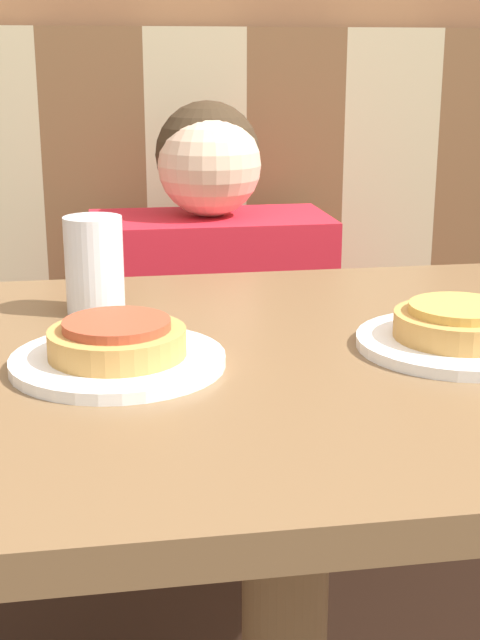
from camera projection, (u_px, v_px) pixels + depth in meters
name	position (u px, v px, depth m)	size (l,w,h in m)	color
booth_seat	(213.00, 523.00, 1.71)	(1.35, 0.49, 0.42)	#382319
booth_backrest	(196.00, 214.00, 1.75)	(1.35, 0.06, 0.70)	brown
dining_table	(288.00, 444.00, 0.98)	(0.94, 0.73, 0.77)	brown
person	(210.00, 283.00, 1.58)	(0.41, 0.22, 0.58)	red
plate_left	(118.00, 361.00, 0.90)	(0.22, 0.22, 0.01)	white
plate_right	(458.00, 343.00, 0.95)	(0.22, 0.22, 0.01)	white
pizza_left	(117.00, 339.00, 0.89)	(0.14, 0.14, 0.04)	#C68E47
pizza_right	(459.00, 322.00, 0.95)	(0.14, 0.14, 0.04)	#C68E47
drinking_cup	(94.00, 265.00, 1.08)	(0.07, 0.07, 0.12)	silver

